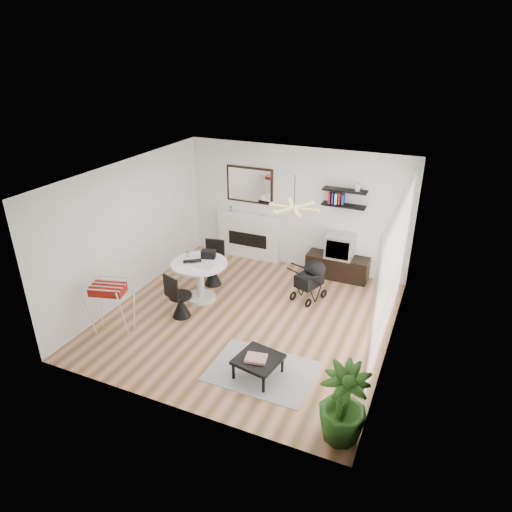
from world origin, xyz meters
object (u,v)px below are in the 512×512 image
at_px(fireplace, 249,230).
at_px(dining_table, 200,275).
at_px(coffee_table, 258,360).
at_px(potted_plant, 343,404).
at_px(stroller, 311,281).
at_px(tv_console, 337,267).
at_px(drying_rack, 112,306).
at_px(crt_tv, 340,246).

distance_m(fireplace, dining_table, 2.17).
xyz_separation_m(coffee_table, potted_plant, (1.44, -0.67, 0.26)).
bearing_deg(fireplace, potted_plant, -53.42).
distance_m(fireplace, stroller, 2.31).
bearing_deg(tv_console, drying_rack, -130.34).
bearing_deg(tv_console, crt_tv, -8.10).
xyz_separation_m(tv_console, stroller, (-0.26, -1.09, 0.12)).
height_order(crt_tv, coffee_table, crt_tv).
bearing_deg(tv_console, fireplace, 175.68).
xyz_separation_m(drying_rack, stroller, (2.79, 2.50, -0.14)).
relative_size(crt_tv, drying_rack, 0.58).
relative_size(fireplace, dining_table, 1.98).
bearing_deg(stroller, drying_rack, -117.75).
relative_size(crt_tv, potted_plant, 0.51).
relative_size(crt_tv, dining_table, 0.52).
bearing_deg(drying_rack, fireplace, 61.47).
height_order(fireplace, drying_rack, fireplace).
bearing_deg(fireplace, dining_table, -91.72).
bearing_deg(potted_plant, drying_rack, 169.88).
relative_size(fireplace, crt_tv, 3.79).
distance_m(tv_console, drying_rack, 4.72).
height_order(stroller, potted_plant, potted_plant).
bearing_deg(coffee_table, crt_tv, 85.50).
xyz_separation_m(stroller, potted_plant, (1.44, -3.26, 0.18)).
height_order(fireplace, dining_table, fireplace).
bearing_deg(drying_rack, stroller, 26.57).
distance_m(stroller, coffee_table, 2.59).
xyz_separation_m(crt_tv, coffee_table, (-0.29, -3.67, -0.45)).
height_order(fireplace, tv_console, fireplace).
height_order(drying_rack, potted_plant, potted_plant).
xyz_separation_m(crt_tv, potted_plant, (1.15, -4.35, -0.19)).
relative_size(fireplace, potted_plant, 1.95).
bearing_deg(dining_table, potted_plant, -34.57).
distance_m(drying_rack, coffee_table, 2.80).
xyz_separation_m(fireplace, tv_console, (2.17, -0.16, -0.44)).
height_order(dining_table, stroller, stroller).
bearing_deg(drying_rack, potted_plant, -25.45).
height_order(fireplace, coffee_table, fireplace).
bearing_deg(coffee_table, fireplace, 116.39).
bearing_deg(dining_table, tv_console, 41.75).
distance_m(fireplace, potted_plant, 5.62).
bearing_deg(dining_table, crt_tv, 41.41).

